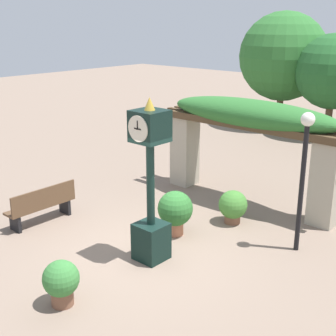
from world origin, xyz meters
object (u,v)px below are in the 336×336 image
at_px(potted_plant_near_left, 61,281).
at_px(park_bench, 42,205).
at_px(pedestal_clock, 151,188).
at_px(potted_plant_near_right, 175,210).
at_px(potted_plant_far_left, 233,206).
at_px(lamp_post, 304,160).

height_order(potted_plant_near_left, park_bench, park_bench).
relative_size(pedestal_clock, potted_plant_near_right, 3.21).
relative_size(potted_plant_near_right, park_bench, 0.60).
height_order(potted_plant_far_left, park_bench, park_bench).
distance_m(pedestal_clock, lamp_post, 3.06).
bearing_deg(pedestal_clock, lamp_post, 48.97).
bearing_deg(park_bench, potted_plant_near_right, 120.49).
bearing_deg(lamp_post, potted_plant_near_left, -114.23).
height_order(pedestal_clock, park_bench, pedestal_clock).
distance_m(pedestal_clock, potted_plant_far_left, 2.74).
xyz_separation_m(pedestal_clock, lamp_post, (1.99, 2.28, 0.45)).
height_order(potted_plant_near_left, lamp_post, lamp_post).
bearing_deg(potted_plant_near_right, potted_plant_far_left, 66.41).
distance_m(pedestal_clock, potted_plant_near_right, 1.52).
height_order(potted_plant_near_right, potted_plant_far_left, potted_plant_near_right).
height_order(potted_plant_near_left, potted_plant_far_left, potted_plant_near_left).
distance_m(pedestal_clock, park_bench, 3.31).
bearing_deg(potted_plant_near_left, potted_plant_far_left, 87.10).
xyz_separation_m(potted_plant_near_left, lamp_post, (1.99, 4.43, 1.51)).
height_order(potted_plant_near_left, potted_plant_near_right, potted_plant_near_right).
relative_size(potted_plant_near_right, lamp_post, 0.35).
bearing_deg(park_bench, potted_plant_near_left, 61.37).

